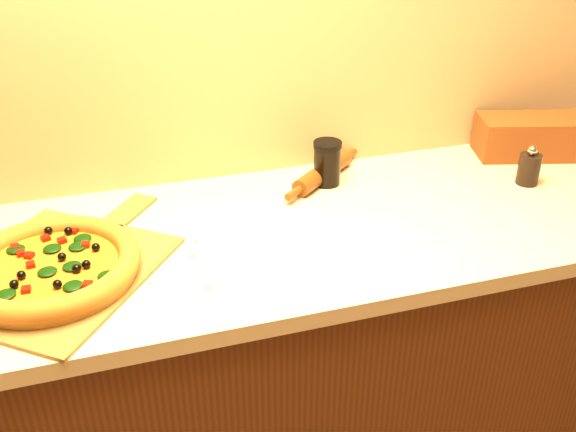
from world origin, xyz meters
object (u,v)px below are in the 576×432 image
at_px(pizza_peel, 58,268).
at_px(rolling_pin, 323,172).
at_px(dark_jar, 327,163).
at_px(pizza, 50,267).
at_px(pepper_grinder, 529,168).

bearing_deg(pizza_peel, rolling_pin, 57.11).
height_order(rolling_pin, dark_jar, dark_jar).
bearing_deg(dark_jar, pizza, -159.86).
distance_m(pizza, pepper_grinder, 1.25).
relative_size(pizza_peel, rolling_pin, 2.13).
relative_size(pizza_peel, dark_jar, 5.00).
height_order(pepper_grinder, rolling_pin, pepper_grinder).
relative_size(pizza_peel, pizza, 1.65).
bearing_deg(pizza, pizza_peel, 72.25).
height_order(pizza_peel, rolling_pin, rolling_pin).
bearing_deg(pizza_peel, pizza, -70.19).
xyz_separation_m(pizza_peel, rolling_pin, (0.71, 0.25, 0.02)).
distance_m(pizza, dark_jar, 0.77).
relative_size(pizza, dark_jar, 3.04).
bearing_deg(rolling_pin, dark_jar, -84.16).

